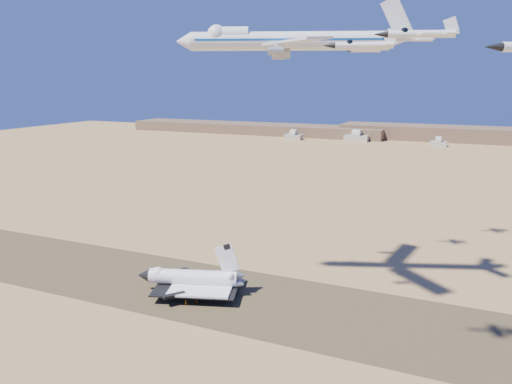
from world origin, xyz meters
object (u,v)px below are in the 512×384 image
at_px(crew_b, 197,302).
at_px(chase_jet_e, 365,50).
at_px(chase_jet_a, 362,45).
at_px(chase_jet_b, 419,34).
at_px(chase_jet_f, 417,39).
at_px(crew_c, 196,302).
at_px(shuttle, 192,279).
at_px(carrier_747, 282,41).
at_px(crew_a, 186,303).

relative_size(crew_b, chase_jet_e, 0.11).
relative_size(chase_jet_a, chase_jet_e, 1.12).
height_order(chase_jet_b, chase_jet_f, chase_jet_f).
bearing_deg(crew_c, chase_jet_a, -147.39).
distance_m(shuttle, crew_c, 11.01).
bearing_deg(crew_c, chase_jet_f, -69.16).
bearing_deg(chase_jet_a, crew_b, 141.73).
distance_m(crew_b, chase_jet_f, 142.28).
bearing_deg(chase_jet_e, crew_c, -142.99).
height_order(carrier_747, crew_b, carrier_747).
xyz_separation_m(crew_b, crew_c, (-0.37, -0.09, 0.02)).
distance_m(crew_c, chase_jet_f, 142.47).
height_order(crew_a, chase_jet_b, chase_jet_b).
bearing_deg(shuttle, chase_jet_b, -49.82).
xyz_separation_m(chase_jet_a, chase_jet_b, (14.35, -19.05, 0.46)).
bearing_deg(crew_a, crew_b, -30.31).
bearing_deg(chase_jet_f, chase_jet_e, -150.65).
distance_m(shuttle, chase_jet_e, 111.53).
bearing_deg(carrier_747, chase_jet_a, -70.49).
xyz_separation_m(shuttle, crew_c, (6.13, -8.00, -4.44)).
bearing_deg(chase_jet_f, chase_jet_a, -116.96).
relative_size(crew_b, chase_jet_f, 0.10).
relative_size(shuttle, crew_a, 21.43).
bearing_deg(shuttle, crew_a, -89.68).
distance_m(carrier_747, crew_c, 94.50).
xyz_separation_m(crew_a, chase_jet_a, (62.56, -20.86, 84.10)).
bearing_deg(crew_b, crew_a, 126.73).
xyz_separation_m(crew_b, chase_jet_e, (41.42, 64.34, 87.88)).
relative_size(shuttle, chase_jet_b, 2.75).
xyz_separation_m(crew_c, chase_jet_b, (74.17, -42.30, 84.71)).
height_order(carrier_747, chase_jet_e, carrier_747).
bearing_deg(chase_jet_a, crew_c, 141.93).
height_order(shuttle, crew_a, shuttle).
height_order(shuttle, crew_c, shuttle).
bearing_deg(chase_jet_f, crew_a, -151.06).
bearing_deg(crew_a, shuttle, 39.23).
bearing_deg(crew_a, carrier_747, -26.96).
relative_size(carrier_747, crew_c, 48.09).
height_order(crew_a, crew_b, crew_a).
distance_m(carrier_747, crew_b, 94.40).
distance_m(chase_jet_a, chase_jet_e, 89.59).
bearing_deg(crew_c, chase_jet_e, -69.12).
bearing_deg(chase_jet_e, crew_a, -143.70).
bearing_deg(chase_jet_b, crew_c, 131.66).
xyz_separation_m(chase_jet_b, chase_jet_e, (-32.38, 106.73, 3.15)).
distance_m(chase_jet_e, chase_jet_f, 31.37).
xyz_separation_m(crew_a, chase_jet_f, (61.41, 92.70, 93.13)).
relative_size(shuttle, crew_b, 25.90).
xyz_separation_m(carrier_747, crew_c, (-23.35, -21.01, -89.12)).
height_order(carrier_747, chase_jet_f, carrier_747).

